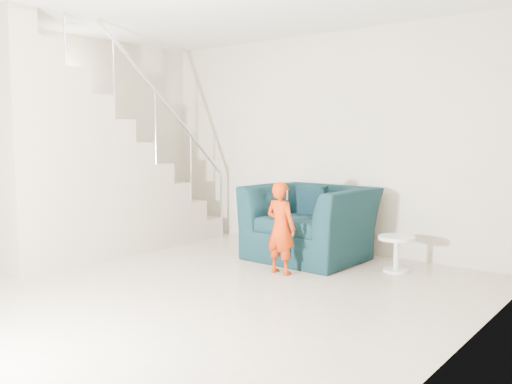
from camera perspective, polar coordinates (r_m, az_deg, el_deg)
floor at (r=5.01m, az=-10.08°, el=-10.73°), size 5.50×5.50×0.00m
back_wall at (r=6.93m, az=7.01°, el=5.23°), size 5.00×0.00×5.00m
left_wall at (r=6.88m, az=-24.32°, el=4.75°), size 0.00×5.50×5.50m
right_wall at (r=3.36m, az=19.18°, el=4.28°), size 0.00×5.50×5.50m
armchair at (r=6.33m, az=5.69°, el=-3.24°), size 1.34×1.18×0.85m
toddler at (r=5.61m, az=2.63°, el=-3.81°), size 0.36×0.25×0.96m
side_table at (r=5.91m, az=14.56°, el=-5.71°), size 0.38×0.38×0.38m
staircase at (r=6.74m, az=-18.05°, el=1.54°), size 1.02×3.03×3.62m
cushion at (r=6.52m, az=6.12°, el=-0.84°), size 0.37×0.18×0.37m
throw at (r=6.57m, az=0.78°, el=-1.92°), size 0.06×0.55×0.62m
phone at (r=5.46m, az=3.38°, el=-0.32°), size 0.03×0.05×0.10m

